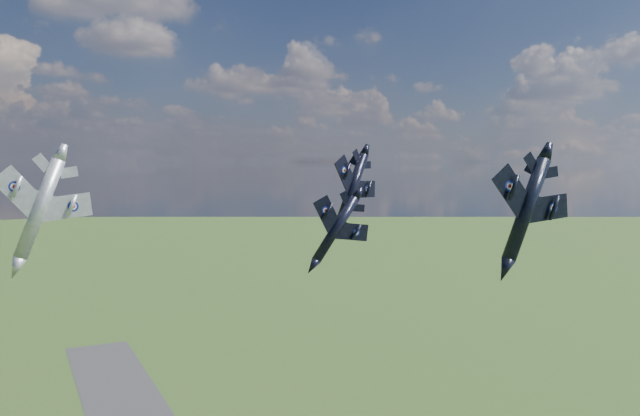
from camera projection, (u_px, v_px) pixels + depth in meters
name	position (u px, v px, depth m)	size (l,w,h in m)	color
jet_lead_navy	(336.00, 229.00, 90.85)	(10.68, 14.90, 3.08)	black
jet_right_navy	(526.00, 209.00, 69.65)	(11.91, 16.60, 3.43)	black
jet_high_navy	(352.00, 188.00, 97.46)	(11.55, 16.11, 3.33)	black
jet_left_silver	(40.00, 208.00, 67.74)	(11.21, 15.63, 3.23)	#999BA3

